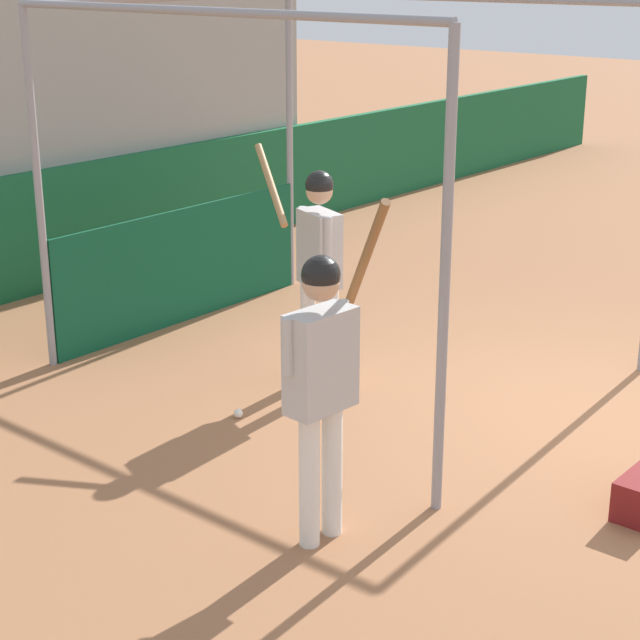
# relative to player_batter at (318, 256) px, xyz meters

# --- Properties ---
(ground_plane) EXTENTS (60.00, 60.00, 0.00)m
(ground_plane) POSITION_rel_player_batter_xyz_m (0.97, -2.21, -1.14)
(ground_plane) COLOR #9E6642
(outfield_wall) EXTENTS (24.00, 0.12, 1.34)m
(outfield_wall) POSITION_rel_player_batter_xyz_m (0.97, 4.06, -0.47)
(outfield_wall) COLOR #196038
(outfield_wall) RESTS_ON ground
(batting_cage) EXTENTS (3.35, 4.25, 3.19)m
(batting_cage) POSITION_rel_player_batter_xyz_m (0.45, 1.23, 0.26)
(batting_cage) COLOR gray
(batting_cage) RESTS_ON ground
(player_batter) EXTENTS (0.61, 0.93, 2.02)m
(player_batter) POSITION_rel_player_batter_xyz_m (0.00, 0.00, 0.00)
(player_batter) COLOR white
(player_batter) RESTS_ON ground
(player_waiting) EXTENTS (0.82, 0.55, 2.20)m
(player_waiting) POSITION_rel_player_batter_xyz_m (-1.99, -1.69, 0.01)
(player_waiting) COLOR white
(player_waiting) RESTS_ON ground
(baseball) EXTENTS (0.07, 0.07, 0.07)m
(baseball) POSITION_rel_player_batter_xyz_m (-0.98, 0.02, -1.10)
(baseball) COLOR white
(baseball) RESTS_ON ground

